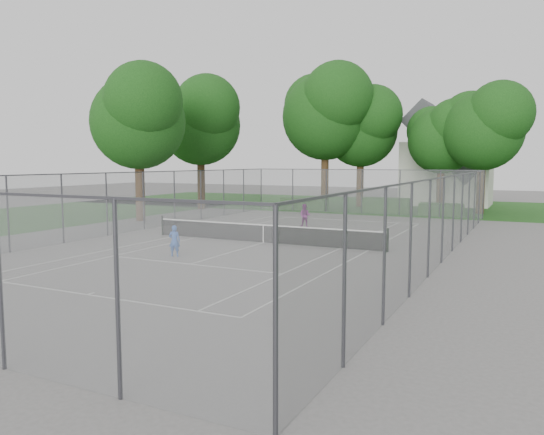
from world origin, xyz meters
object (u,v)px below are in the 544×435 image
at_px(tennis_net, 263,233).
at_px(girl_player, 174,241).
at_px(house, 447,163).
at_px(woman_player, 305,216).

bearing_deg(tennis_net, girl_player, -108.06).
distance_m(tennis_net, house, 29.81).
bearing_deg(woman_player, house, 71.90).
bearing_deg(woman_player, girl_player, -99.55).
distance_m(girl_player, woman_player, 12.19).
bearing_deg(tennis_net, woman_player, 95.26).
relative_size(tennis_net, woman_player, 8.85).
relative_size(girl_player, woman_player, 0.94).
distance_m(house, woman_player, 23.12).
distance_m(tennis_net, girl_player, 5.44).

